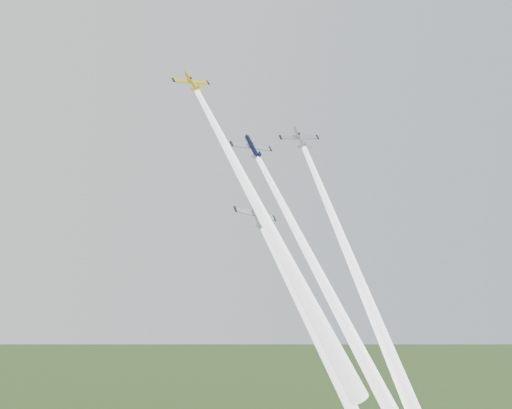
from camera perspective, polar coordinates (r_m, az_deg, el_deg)
name	(u,v)px	position (r m, az deg, el deg)	size (l,w,h in m)	color
plane_yellow	(192,82)	(116.94, -5.70, 10.78)	(7.17, 7.12, 1.12)	yellow
smoke_trail_yellow	(260,211)	(91.61, 0.38, -0.58)	(2.26, 2.26, 62.29)	white
plane_navy	(253,147)	(117.56, -0.31, 5.10)	(8.44, 8.37, 1.32)	#0C1338
smoke_trail_navy	(333,300)	(93.93, 6.83, -8.43)	(2.26, 2.26, 66.79)	white
plane_silver_right	(300,138)	(123.09, 3.95, 5.92)	(7.93, 7.87, 1.24)	#A8AEB6
smoke_trail_silver_right	(366,295)	(95.39, 9.72, -7.98)	(2.26, 2.26, 72.89)	white
plane_silver_low	(256,215)	(106.06, 0.04, -0.95)	(7.92, 7.85, 1.24)	#A6ADB4
smoke_trail_silver_low	(337,378)	(88.26, 7.19, -15.07)	(2.26, 2.26, 57.58)	white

